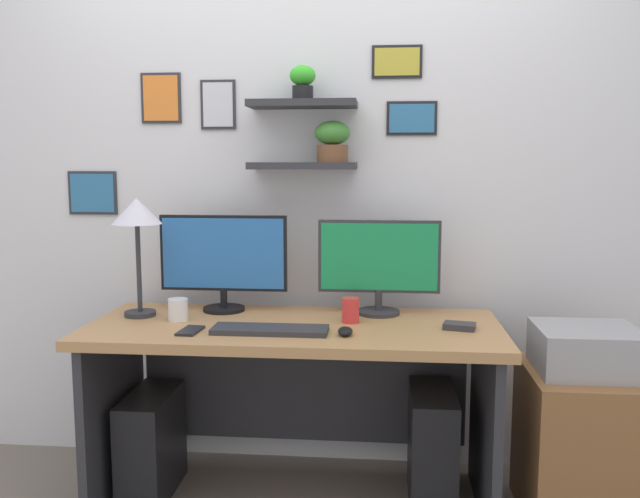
# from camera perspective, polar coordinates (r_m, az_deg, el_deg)

# --- Properties ---
(back_wall_assembly) EXTENTS (4.40, 0.24, 2.70)m
(back_wall_assembly) POSITION_cam_1_polar(r_m,az_deg,el_deg) (3.03, -1.23, 6.77)
(back_wall_assembly) COLOR silver
(back_wall_assembly) RESTS_ON ground
(desk) EXTENTS (1.64, 0.68, 0.75)m
(desk) POSITION_cam_1_polar(r_m,az_deg,el_deg) (2.79, -2.07, -10.34)
(desk) COLOR tan
(desk) RESTS_ON ground
(monitor_left) EXTENTS (0.55, 0.18, 0.42)m
(monitor_left) POSITION_cam_1_polar(r_m,az_deg,el_deg) (2.90, -8.26, -0.84)
(monitor_left) COLOR black
(monitor_left) RESTS_ON desk
(monitor_right) EXTENTS (0.51, 0.18, 0.40)m
(monitor_right) POSITION_cam_1_polar(r_m,az_deg,el_deg) (2.82, 5.07, -1.21)
(monitor_right) COLOR #2D2D33
(monitor_right) RESTS_ON desk
(keyboard) EXTENTS (0.44, 0.14, 0.02)m
(keyboard) POSITION_cam_1_polar(r_m,az_deg,el_deg) (2.55, -4.29, -6.90)
(keyboard) COLOR #2D2D33
(keyboard) RESTS_ON desk
(computer_mouse) EXTENTS (0.06, 0.09, 0.03)m
(computer_mouse) POSITION_cam_1_polar(r_m,az_deg,el_deg) (2.50, 2.17, -7.04)
(computer_mouse) COLOR black
(computer_mouse) RESTS_ON desk
(desk_lamp) EXTENTS (0.20, 0.20, 0.49)m
(desk_lamp) POSITION_cam_1_polar(r_m,az_deg,el_deg) (2.85, -15.39, 2.41)
(desk_lamp) COLOR #2D2D33
(desk_lamp) RESTS_ON desk
(cell_phone) EXTENTS (0.08, 0.15, 0.01)m
(cell_phone) POSITION_cam_1_polar(r_m,az_deg,el_deg) (2.60, -11.04, -6.87)
(cell_phone) COLOR black
(cell_phone) RESTS_ON desk
(coffee_mug) EXTENTS (0.08, 0.08, 0.09)m
(coffee_mug) POSITION_cam_1_polar(r_m,az_deg,el_deg) (2.78, -12.04, -5.10)
(coffee_mug) COLOR white
(coffee_mug) RESTS_ON desk
(pen_cup) EXTENTS (0.07, 0.07, 0.10)m
(pen_cup) POSITION_cam_1_polar(r_m,az_deg,el_deg) (2.69, 2.63, -5.25)
(pen_cup) COLOR red
(pen_cup) RESTS_ON desk
(scissors_tray) EXTENTS (0.13, 0.11, 0.02)m
(scissors_tray) POSITION_cam_1_polar(r_m,az_deg,el_deg) (2.65, 11.84, -6.47)
(scissors_tray) COLOR #2D2D33
(scissors_tray) RESTS_ON desk
(drawer_cabinet) EXTENTS (0.44, 0.50, 0.60)m
(drawer_cabinet) POSITION_cam_1_polar(r_m,az_deg,el_deg) (2.87, 21.50, -15.42)
(drawer_cabinet) COLOR brown
(drawer_cabinet) RESTS_ON ground
(printer) EXTENTS (0.38, 0.34, 0.17)m
(printer) POSITION_cam_1_polar(r_m,az_deg,el_deg) (2.75, 21.88, -8.00)
(printer) COLOR #9E9EA3
(printer) RESTS_ON drawer_cabinet
(computer_tower_left) EXTENTS (0.18, 0.40, 0.43)m
(computer_tower_left) POSITION_cam_1_polar(r_m,az_deg,el_deg) (3.00, -14.21, -15.84)
(computer_tower_left) COLOR black
(computer_tower_left) RESTS_ON ground
(computer_tower_right) EXTENTS (0.18, 0.40, 0.47)m
(computer_tower_right) POSITION_cam_1_polar(r_m,az_deg,el_deg) (2.87, 9.55, -16.40)
(computer_tower_right) COLOR black
(computer_tower_right) RESTS_ON ground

